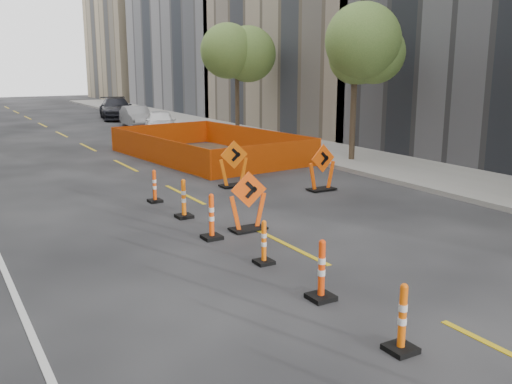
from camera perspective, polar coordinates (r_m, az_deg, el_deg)
ground_plane at (r=10.15m, az=16.10°, el=-11.30°), size 140.00×140.00×0.00m
sidewalk_right at (r=24.54m, az=10.59°, el=3.21°), size 4.00×90.00×0.15m
bld_right_c at (r=38.52m, az=8.55°, el=17.01°), size 12.00×16.00×14.00m
bld_right_e at (r=69.25m, az=-10.40°, el=15.83°), size 12.00×14.00×16.00m
tree_r_b at (r=23.83m, az=9.91°, el=13.71°), size 2.80×2.80×5.95m
tree_r_c at (r=32.15m, az=-1.92°, el=13.60°), size 2.80×2.80×5.95m
channelizer_2 at (r=8.54m, az=14.43°, el=-12.09°), size 0.41×0.41×1.04m
channelizer_3 at (r=10.05m, az=6.58°, el=-7.73°), size 0.43×0.43×1.10m
channelizer_4 at (r=11.74m, az=0.79°, el=-5.03°), size 0.37×0.37×0.93m
channelizer_5 at (r=13.39m, az=-4.47°, el=-2.45°), size 0.43×0.43×1.10m
channelizer_6 at (r=15.30m, az=-7.24°, el=-0.65°), size 0.42×0.42×1.06m
channelizer_7 at (r=17.18m, az=-10.12°, el=0.59°), size 0.39×0.39×0.98m
chevron_sign_left at (r=13.98m, az=-0.81°, el=-0.92°), size 1.11×0.83×1.49m
chevron_sign_center at (r=19.01m, az=-2.25°, el=2.84°), size 1.13×0.79×1.56m
chevron_sign_right at (r=18.55m, az=6.61°, el=2.46°), size 1.04×0.66×1.53m
safety_fence at (r=25.17m, az=-4.82°, el=4.72°), size 6.08×9.33×1.11m
parked_car_near at (r=33.37m, az=-9.55°, el=6.85°), size 2.87×4.54×1.44m
parked_car_mid at (r=37.90m, az=-11.86°, el=7.38°), size 1.81×4.21×1.35m
parked_car_far at (r=43.78m, az=-13.81°, el=8.11°), size 3.19×5.71×1.56m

